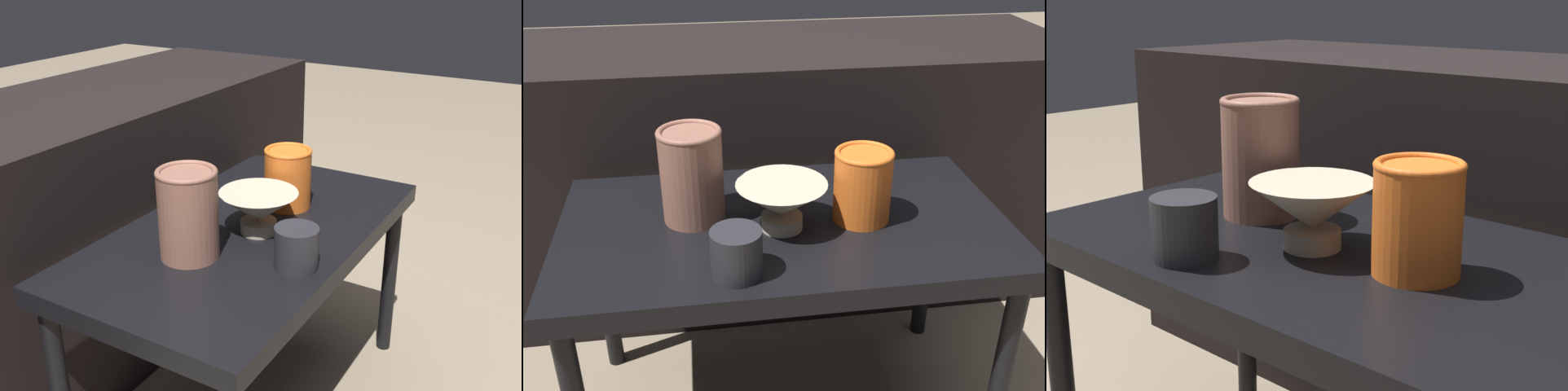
{
  "view_description": "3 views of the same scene",
  "coord_description": "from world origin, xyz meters",
  "views": [
    {
      "loc": [
        -0.97,
        -0.6,
        1.01
      ],
      "look_at": [
        -0.01,
        -0.03,
        0.54
      ],
      "focal_mm": 42.0,
      "sensor_mm": 36.0,
      "label": 1
    },
    {
      "loc": [
        -0.14,
        -0.95,
        1.02
      ],
      "look_at": [
        -0.01,
        -0.04,
        0.53
      ],
      "focal_mm": 42.0,
      "sensor_mm": 36.0,
      "label": 2
    },
    {
      "loc": [
        0.57,
        -0.68,
        0.77
      ],
      "look_at": [
        -0.04,
        -0.0,
        0.52
      ],
      "focal_mm": 50.0,
      "sensor_mm": 36.0,
      "label": 3
    }
  ],
  "objects": [
    {
      "name": "vase_textured_left",
      "position": [
        -0.16,
        0.03,
        0.55
      ],
      "size": [
        0.11,
        0.11,
        0.17
      ],
      "color": "brown",
      "rests_on": "table"
    },
    {
      "name": "couch_backdrop",
      "position": [
        0.0,
        0.52,
        0.33
      ],
      "size": [
        1.58,
        0.5,
        0.66
      ],
      "color": "black",
      "rests_on": "ground_plane"
    },
    {
      "name": "table",
      "position": [
        0.0,
        0.0,
        0.41
      ],
      "size": [
        0.81,
        0.46,
        0.46
      ],
      "color": "black",
      "rests_on": "ground_plane"
    },
    {
      "name": "bowl",
      "position": [
        -0.01,
        -0.03,
        0.52
      ],
      "size": [
        0.16,
        0.16,
        0.09
      ],
      "color": "#B2A88E",
      "rests_on": "table"
    },
    {
      "name": "cup",
      "position": [
        -0.1,
        -0.16,
        0.5
      ],
      "size": [
        0.08,
        0.08,
        0.08
      ],
      "color": "#232328",
      "rests_on": "table"
    },
    {
      "name": "vase_colorful_right",
      "position": [
        0.14,
        -0.01,
        0.53
      ],
      "size": [
        0.11,
        0.11,
        0.13
      ],
      "color": "orange",
      "rests_on": "table"
    }
  ]
}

